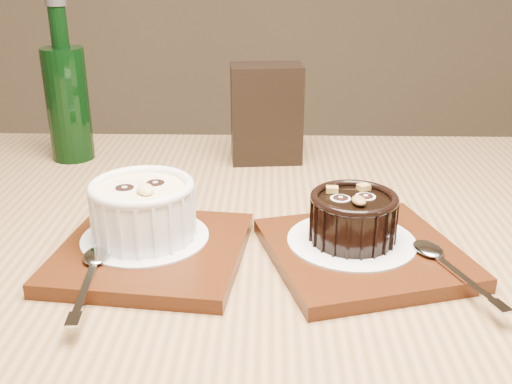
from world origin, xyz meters
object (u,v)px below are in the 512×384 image
tray_left (152,252)px  tray_right (363,253)px  ramekin_dark (353,215)px  condiment_stand (266,114)px  table (242,318)px  green_bottle (67,100)px  ramekin_white (143,207)px

tray_left → tray_right: size_ratio=1.00×
ramekin_dark → condiment_stand: 0.31m
ramekin_dark → condiment_stand: condiment_stand is taller
ramekin_dark → tray_left: bearing=172.1°
tray_right → ramekin_dark: ramekin_dark is taller
tray_left → table: bearing=13.5°
ramekin_dark → condiment_stand: (-0.06, 0.30, 0.03)m
tray_left → green_bottle: green_bottle is taller
table → tray_right: 0.16m
table → green_bottle: (-0.24, 0.30, 0.18)m
tray_left → green_bottle: (-0.15, 0.32, 0.08)m
condiment_stand → table: bearing=-99.9°
table → tray_right: size_ratio=7.04×
condiment_stand → green_bottle: green_bottle is taller
table → tray_left: size_ratio=7.04×
tray_left → ramekin_white: bearing=114.4°
tray_left → condiment_stand: 0.33m
condiment_stand → green_bottle: size_ratio=0.61×
ramekin_white → condiment_stand: (0.15, 0.28, 0.02)m
tray_left → ramekin_white: size_ratio=1.70×
ramekin_white → green_bottle: (-0.14, 0.30, 0.04)m
tray_left → ramekin_white: 0.05m
tray_left → tray_right: (0.21, -0.02, 0.00)m
ramekin_white → ramekin_dark: ramekin_white is taller
ramekin_white → condiment_stand: bearing=40.7°
ramekin_white → green_bottle: green_bottle is taller
ramekin_dark → green_bottle: green_bottle is taller
tray_right → ramekin_dark: (-0.01, 0.01, 0.04)m
table → tray_right: (0.12, -0.04, 0.10)m
green_bottle → tray_left: bearing=-65.6°
condiment_stand → tray_right: bearing=-76.8°
tray_right → ramekin_dark: bearing=130.7°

